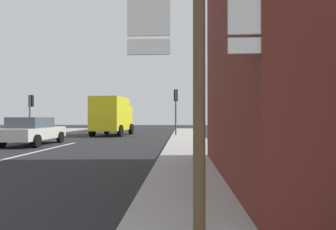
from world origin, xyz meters
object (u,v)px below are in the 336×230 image
traffic_light_far_left (31,106)px  traffic_light_far_right (176,102)px  sedan_far (33,131)px  delivery_truck (112,115)px  route_sign_post (199,78)px

traffic_light_far_left → traffic_light_far_right: bearing=0.1°
sedan_far → traffic_light_far_right: bearing=42.9°
delivery_truck → route_sign_post: size_ratio=1.60×
sedan_far → delivery_truck: delivery_truck is taller
sedan_far → route_sign_post: size_ratio=1.32×
route_sign_post → sedan_far: bearing=125.8°
route_sign_post → traffic_light_far_right: 18.18m
sedan_far → delivery_truck: bearing=74.3°
sedan_far → delivery_truck: (2.24, 7.99, 0.89)m
route_sign_post → traffic_light_far_left: size_ratio=0.99×
delivery_truck → traffic_light_far_left: traffic_light_far_left is taller
traffic_light_far_left → traffic_light_far_right: (11.39, 0.02, 0.29)m
sedan_far → traffic_light_far_right: traffic_light_far_right is taller
route_sign_post → traffic_light_far_left: (-12.06, 18.13, 0.47)m
sedan_far → route_sign_post: (8.11, -11.25, 1.15)m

